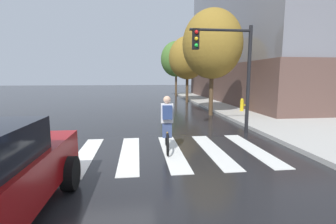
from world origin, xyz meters
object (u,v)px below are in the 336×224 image
object	(u,v)px
fire_hydrant	(242,105)
street_tree_mid	(187,58)
traffic_light_near	(229,61)
street_tree_far	(176,59)
street_tree_near	(212,44)
cyclist	(167,124)

from	to	relation	value
fire_hydrant	street_tree_mid	xyz separation A→B (m)	(-2.08, 6.83, 3.31)
traffic_light_near	street_tree_mid	size ratio (longest dim) A/B	0.74
street_tree_far	street_tree_near	bearing A→B (deg)	-90.98
traffic_light_near	street_tree_near	world-z (taller)	street_tree_near
cyclist	fire_hydrant	bearing A→B (deg)	52.50
street_tree_mid	street_tree_far	distance (m)	7.69
street_tree_far	fire_hydrant	bearing A→B (deg)	-82.65
cyclist	street_tree_mid	xyz separation A→B (m)	(3.42, 14.00, 3.00)
traffic_light_near	fire_hydrant	size ratio (longest dim) A/B	5.38
cyclist	street_tree_far	xyz separation A→B (m)	(3.63, 21.68, 3.44)
traffic_light_near	street_tree_near	distance (m)	4.74
street_tree_far	cyclist	bearing A→B (deg)	-99.50
fire_hydrant	street_tree_near	xyz separation A→B (m)	(-2.13, -0.49, 3.53)
street_tree_mid	street_tree_far	xyz separation A→B (m)	(0.21, 7.68, 0.44)
street_tree_near	street_tree_far	world-z (taller)	street_tree_far
cyclist	street_tree_mid	bearing A→B (deg)	76.28
fire_hydrant	street_tree_far	xyz separation A→B (m)	(-1.87, 14.51, 3.76)
traffic_light_near	cyclist	bearing A→B (deg)	-141.20
street_tree_near	cyclist	bearing A→B (deg)	-116.79
street_tree_near	street_tree_mid	xyz separation A→B (m)	(0.05, 7.32, -0.22)
traffic_light_near	street_tree_near	bearing A→B (deg)	81.22
traffic_light_near	street_tree_near	xyz separation A→B (m)	(0.70, 4.53, 1.20)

